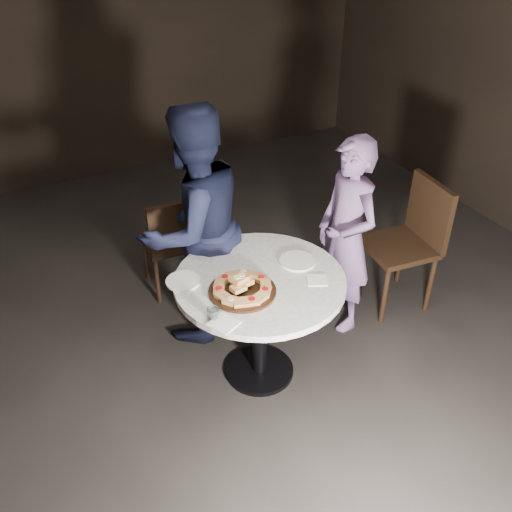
% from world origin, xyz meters
% --- Properties ---
extents(floor, '(7.00, 7.00, 0.00)m').
position_xyz_m(floor, '(0.00, 0.00, 0.00)').
color(floor, black).
rests_on(floor, ground).
extents(table, '(1.19, 1.19, 0.77)m').
position_xyz_m(table, '(0.11, 0.05, 0.63)').
color(table, black).
rests_on(table, ground).
extents(serving_board, '(0.39, 0.39, 0.02)m').
position_xyz_m(serving_board, '(-0.04, -0.03, 0.78)').
color(serving_board, black).
rests_on(serving_board, table).
extents(focaccia_pile, '(0.35, 0.35, 0.09)m').
position_xyz_m(focaccia_pile, '(-0.04, -0.02, 0.81)').
color(focaccia_pile, '#B78447').
rests_on(focaccia_pile, serving_board).
extents(plate_left, '(0.26, 0.26, 0.01)m').
position_xyz_m(plate_left, '(-0.30, 0.22, 0.78)').
color(plate_left, white).
rests_on(plate_left, table).
extents(plate_right, '(0.28, 0.28, 0.01)m').
position_xyz_m(plate_right, '(0.40, 0.10, 0.78)').
color(plate_right, white).
rests_on(plate_right, table).
extents(water_glass, '(0.09, 0.09, 0.07)m').
position_xyz_m(water_glass, '(-0.27, -0.16, 0.80)').
color(water_glass, silver).
rests_on(water_glass, table).
extents(napkin_near, '(0.18, 0.18, 0.01)m').
position_xyz_m(napkin_near, '(-0.24, -0.23, 0.77)').
color(napkin_near, white).
rests_on(napkin_near, table).
extents(napkin_far, '(0.15, 0.15, 0.01)m').
position_xyz_m(napkin_far, '(0.41, -0.12, 0.77)').
color(napkin_far, white).
rests_on(napkin_far, table).
extents(chair_far, '(0.42, 0.43, 0.84)m').
position_xyz_m(chair_far, '(-0.06, 1.12, 0.49)').
color(chair_far, black).
rests_on(chair_far, ground).
extents(chair_right, '(0.52, 0.50, 0.98)m').
position_xyz_m(chair_right, '(1.47, 0.26, 0.56)').
color(chair_right, black).
rests_on(chair_right, ground).
extents(diner_navy, '(0.96, 0.84, 1.67)m').
position_xyz_m(diner_navy, '(-0.06, 0.65, 0.83)').
color(diner_navy, black).
rests_on(diner_navy, ground).
extents(diner_teal, '(0.36, 0.53, 1.42)m').
position_xyz_m(diner_teal, '(0.89, 0.27, 0.71)').
color(diner_teal, slate).
rests_on(diner_teal, ground).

